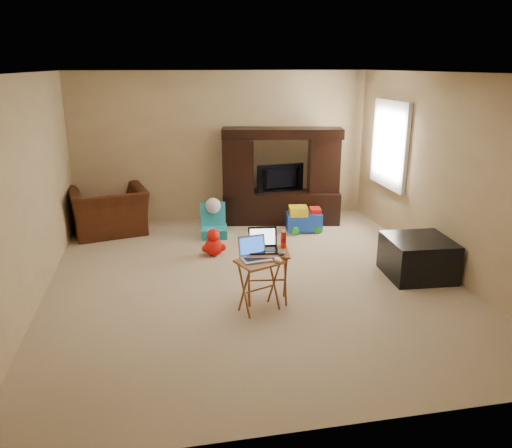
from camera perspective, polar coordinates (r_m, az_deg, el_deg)
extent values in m
plane|color=tan|center=(6.32, -0.35, -6.38)|extent=(5.50, 5.50, 0.00)
plane|color=silver|center=(5.77, -0.40, 16.92)|extent=(5.50, 5.50, 0.00)
plane|color=tan|center=(8.59, -3.81, 8.78)|extent=(5.00, 0.00, 5.00)
plane|color=tan|center=(3.38, 8.34, -5.67)|extent=(5.00, 0.00, 5.00)
plane|color=tan|center=(6.00, -24.59, 3.27)|extent=(0.00, 5.50, 5.50)
plane|color=tan|center=(6.83, 20.80, 5.33)|extent=(0.00, 5.50, 5.50)
plane|color=white|center=(8.13, 15.14, 8.77)|extent=(0.00, 1.20, 1.20)
cube|color=white|center=(8.12, 15.01, 8.77)|extent=(0.06, 1.14, 1.34)
cube|color=black|center=(8.39, 2.94, 5.45)|extent=(2.01, 0.85, 1.60)
imported|color=black|center=(8.35, 3.01, 5.17)|extent=(0.82, 0.20, 0.47)
imported|color=#431B0E|center=(8.24, -16.44, 1.42)|extent=(1.33, 1.22, 0.74)
cube|color=black|center=(6.67, 18.00, -3.65)|extent=(0.83, 0.83, 0.50)
cube|color=#A75928|center=(5.46, 0.37, -7.07)|extent=(0.55, 0.50, 0.58)
cube|color=#9B5025|center=(5.64, 1.29, -6.06)|extent=(0.52, 0.44, 0.61)
cube|color=silver|center=(5.32, 0.00, -2.93)|extent=(0.35, 0.31, 0.24)
cube|color=black|center=(5.50, 0.87, -1.94)|extent=(0.35, 0.30, 0.24)
ellipsoid|color=white|center=(5.31, 2.51, -4.11)|extent=(0.10, 0.13, 0.05)
ellipsoid|color=#404146|center=(5.44, 2.92, -3.25)|extent=(0.11, 0.14, 0.05)
cylinder|color=red|center=(5.61, 3.14, -1.83)|extent=(0.06, 0.06, 0.19)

